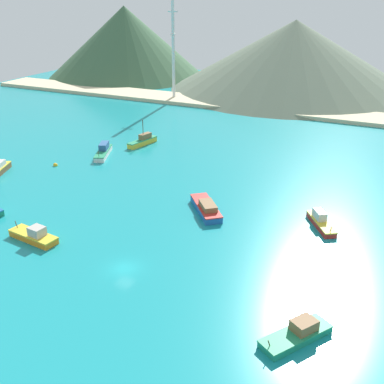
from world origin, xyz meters
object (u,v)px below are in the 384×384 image
Objects in this scene: fishing_boat_4 at (143,141)px; radio_tower at (173,46)px; fishing_boat_0 at (206,208)px; fishing_boat_11 at (298,334)px; fishing_boat_15 at (34,236)px; fishing_boat_8 at (103,151)px; buoy_0 at (55,165)px; fishing_boat_2 at (321,221)px.

radio_tower is (-17.16, 51.04, 17.92)m from fishing_boat_4.
fishing_boat_4 is at bearing 136.33° from fishing_boat_0.
fishing_boat_4 is 1.03× the size of fishing_boat_11.
fishing_boat_15 is at bearing -78.97° from fishing_boat_4.
fishing_boat_0 is 35.49m from fishing_boat_11.
buoy_0 is (-5.79, -11.03, -0.85)m from fishing_boat_8.
fishing_boat_0 is 0.98× the size of fishing_boat_8.
fishing_boat_11 is (54.81, -56.57, -0.27)m from fishing_boat_4.
fishing_boat_2 is 57.88m from fishing_boat_4.
fishing_boat_4 is at bearing 101.03° from fishing_boat_15.
fishing_boat_15 is 9.19× the size of buoy_0.
fishing_boat_11 is at bearing -45.91° from fishing_boat_4.
fishing_boat_4 is 0.26× the size of radio_tower.
fishing_boat_11 is (23.45, -26.64, -0.12)m from fishing_boat_0.
fishing_boat_11 reaches higher than buoy_0.
radio_tower is at bearing 108.58° from fishing_boat_4.
fishing_boat_11 is 0.26× the size of radio_tower.
fishing_boat_0 is 43.35m from fishing_boat_4.
fishing_boat_11 is (59.27, -45.10, -0.26)m from fishing_boat_8.
fishing_boat_2 is 0.80× the size of fishing_boat_8.
fishing_boat_2 is 105.07m from radio_tower.
radio_tower is (-27.22, 102.64, 18.11)m from fishing_boat_15.
fishing_boat_15 reaches higher than fishing_boat_2.
fishing_boat_4 is (-51.51, 26.40, 0.19)m from fishing_boat_2.
fishing_boat_11 is 45.02m from fishing_boat_15.
fishing_boat_15 reaches higher than buoy_0.
fishing_boat_2 is 57.93m from fishing_boat_8.
fishing_boat_11 is at bearing -56.23° from radio_tower.
fishing_boat_4 is 12.31m from fishing_boat_8.
fishing_boat_2 is 0.23× the size of radio_tower.
fishing_boat_11 is at bearing -37.27° from fishing_boat_8.
fishing_boat_11 is 73.44m from buoy_0.
fishing_boat_4 is at bearing 134.09° from fishing_boat_11.
fishing_boat_2 is at bearing -48.43° from radio_tower.
fishing_boat_2 reaches higher than fishing_boat_11.
radio_tower reaches higher than fishing_boat_2.
fishing_boat_4 reaches higher than fishing_boat_2.
fishing_boat_0 is 1.13× the size of fishing_boat_15.
fishing_boat_0 is 1.11× the size of fishing_boat_11.
fishing_boat_8 is 10.61× the size of buoy_0.
fishing_boat_8 is at bearing -78.52° from radio_tower.
radio_tower is at bearing 101.48° from fishing_boat_8.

